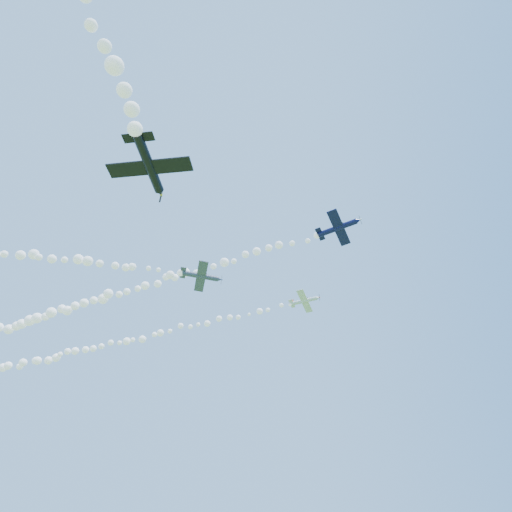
{
  "coord_description": "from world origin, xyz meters",
  "views": [
    {
      "loc": [
        2.92,
        -62.2,
        2.0
      ],
      "look_at": [
        0.6,
        -8.4,
        47.25
      ],
      "focal_mm": 30.0,
      "sensor_mm": 36.0,
      "label": 1
    }
  ],
  "objects_px": {
    "plane_grey": "(201,276)",
    "plane_black": "(150,166)",
    "plane_navy": "(339,228)",
    "plane_white": "(305,301)"
  },
  "relations": [
    {
      "from": "plane_grey",
      "to": "plane_black",
      "type": "xyz_separation_m",
      "value": [
        0.02,
        -30.19,
        -9.45
      ]
    },
    {
      "from": "plane_navy",
      "to": "plane_black",
      "type": "xyz_separation_m",
      "value": [
        -22.73,
        -24.27,
        -14.01
      ]
    },
    {
      "from": "plane_white",
      "to": "plane_navy",
      "type": "bearing_deg",
      "value": -56.32
    },
    {
      "from": "plane_white",
      "to": "plane_navy",
      "type": "xyz_separation_m",
      "value": [
        4.78,
        -18.47,
        1.56
      ]
    },
    {
      "from": "plane_navy",
      "to": "plane_grey",
      "type": "relative_size",
      "value": 1.02
    },
    {
      "from": "plane_navy",
      "to": "plane_black",
      "type": "relative_size",
      "value": 0.93
    },
    {
      "from": "plane_white",
      "to": "plane_black",
      "type": "relative_size",
      "value": 0.76
    },
    {
      "from": "plane_navy",
      "to": "plane_black",
      "type": "height_order",
      "value": "plane_navy"
    },
    {
      "from": "plane_navy",
      "to": "plane_black",
      "type": "bearing_deg",
      "value": -110.96
    },
    {
      "from": "plane_white",
      "to": "plane_grey",
      "type": "distance_m",
      "value": 22.13
    }
  ]
}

